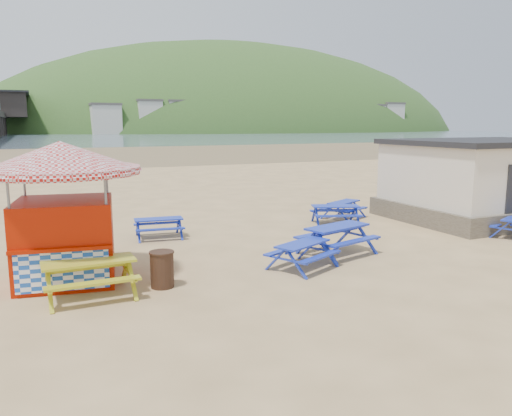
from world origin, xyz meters
name	(u,v)px	position (x,y,z in m)	size (l,w,h in m)	color
ground	(260,249)	(0.00, 0.00, 0.00)	(400.00, 400.00, 0.00)	tan
wet_sand	(85,153)	(0.00, 55.00, 0.00)	(400.00, 400.00, 0.00)	olive
sea	(52,135)	(0.00, 170.00, 0.01)	(400.00, 400.00, 0.00)	#445662
picnic_table_blue_a	(159,228)	(-2.46, 2.76, 0.33)	(1.72, 1.45, 0.66)	#172DAD
picnic_table_blue_b	(335,215)	(4.15, 2.26, 0.37)	(2.12, 1.92, 0.73)	#172DAD
picnic_table_blue_c	(344,210)	(5.16, 3.21, 0.34)	(2.05, 1.91, 0.68)	#172DAD
picnic_table_blue_d	(337,240)	(1.81, -1.43, 0.42)	(2.36, 2.09, 0.84)	#172DAD
picnic_table_blue_e	(302,255)	(0.17, -2.31, 0.35)	(2.07, 1.91, 0.69)	#172DAD
picnic_table_yellow	(90,278)	(-5.17, -2.30, 0.41)	(1.99, 1.62, 0.82)	#AA9909
ice_cream_kiosk	(63,194)	(-5.54, -0.88, 2.12)	(4.28, 4.28, 3.37)	#9B1300
litter_bin	(162,269)	(-3.57, -2.32, 0.43)	(0.58, 0.58, 0.85)	#381E15
amenity_block	(487,179)	(10.50, 1.00, 1.57)	(7.40, 5.40, 3.15)	#665B4C
headland_town	(234,150)	(90.00, 229.68, -9.91)	(264.00, 144.00, 108.00)	#2D4C1E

